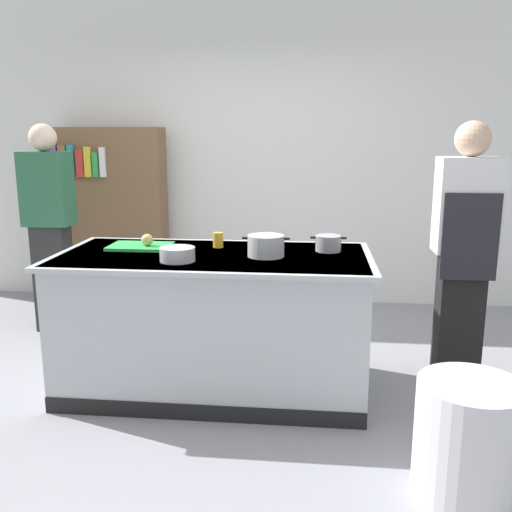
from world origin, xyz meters
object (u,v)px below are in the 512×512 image
sauce_pan (328,243)px  person_chef (464,250)px  person_guest (50,224)px  stock_pot (266,246)px  bookshelf (109,217)px  juice_cup (218,240)px  mixing_bowl (177,254)px  onion (147,240)px  trash_bin (468,443)px

sauce_pan → person_chef: (0.86, 0.06, -0.04)m
sauce_pan → person_guest: bearing=160.2°
stock_pot → bookshelf: 2.49m
juice_cup → bookshelf: size_ratio=0.06×
mixing_bowl → bookshelf: size_ratio=0.12×
sauce_pan → stock_pot: bearing=-153.1°
juice_cup → person_guest: bearing=153.6°
sauce_pan → mixing_bowl: sauce_pan is taller
onion → mixing_bowl: 0.44m
onion → person_chef: person_chef is taller
onion → person_chef: 2.04m
onion → sauce_pan: bearing=2.2°
person_guest → stock_pot: bearing=68.6°
bookshelf → person_guest: bearing=-103.8°
trash_bin → stock_pot: bearing=134.5°
juice_cup → bookshelf: bearing=130.3°
stock_pot → person_chef: person_chef is taller
sauce_pan → person_guest: (-2.27, 0.82, -0.04)m
onion → sauce_pan: 1.18m
person_guest → person_chef: bearing=83.2°
sauce_pan → bookshelf: bookshelf is taller
trash_bin → person_guest: size_ratio=0.33×
mixing_bowl → onion: bearing=130.1°
mixing_bowl → person_chef: person_chef is taller
stock_pot → trash_bin: bearing=-45.5°
juice_cup → onion: bearing=-168.1°
stock_pot → onion: bearing=169.3°
mixing_bowl → person_guest: 1.83m
sauce_pan → person_chef: bearing=3.7°
trash_bin → onion: bearing=147.0°
stock_pot → person_guest: 2.14m
onion → person_guest: person_guest is taller
onion → trash_bin: size_ratio=0.14×
mixing_bowl → stock_pot: bearing=20.2°
stock_pot → bookshelf: bookshelf is taller
person_chef → person_guest: (-3.13, 0.76, -0.00)m
sauce_pan → person_chef: person_chef is taller
trash_bin → person_chef: size_ratio=0.33×
onion → stock_pot: size_ratio=0.27×
stock_pot → person_chef: bearing=11.4°
person_guest → sauce_pan: bearing=77.1°
trash_bin → mixing_bowl: bearing=151.3°
mixing_bowl → trash_bin: (1.51, -0.82, -0.65)m
onion → trash_bin: onion is taller
onion → person_chef: bearing=2.8°
stock_pot → mixing_bowl: (-0.51, -0.19, -0.02)m
trash_bin → juice_cup: bearing=136.7°
person_guest → bookshelf: bearing=173.1°
onion → mixing_bowl: onion is taller
onion → mixing_bowl: size_ratio=0.38×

